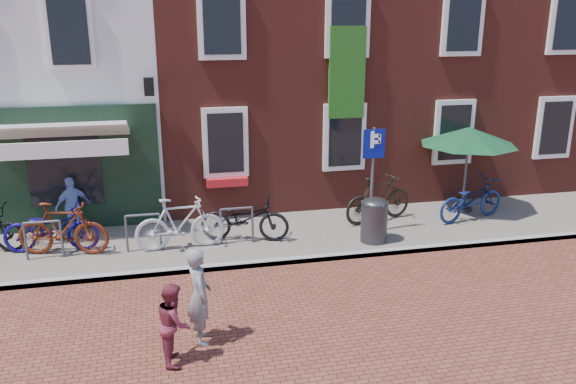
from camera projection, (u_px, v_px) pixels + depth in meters
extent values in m
plane|color=brown|center=(221.00, 271.00, 11.70)|extent=(80.00, 80.00, 0.00)
cube|color=slate|center=(257.00, 238.00, 13.29)|extent=(24.00, 3.00, 0.10)
cube|color=silver|center=(5.00, 32.00, 15.89)|extent=(8.00, 8.00, 9.00)
cube|color=maroon|center=(257.00, 13.00, 17.20)|extent=(6.00, 8.00, 10.00)
cube|color=maroon|center=(443.00, 13.00, 18.45)|extent=(6.00, 8.00, 10.00)
cylinder|color=#353537|center=(374.00, 222.00, 12.87)|extent=(0.59, 0.59, 0.88)
ellipsoid|color=#353537|center=(375.00, 201.00, 12.72)|extent=(0.59, 0.59, 0.26)
cylinder|color=#4C4C4F|center=(372.00, 181.00, 13.19)|extent=(0.07, 0.07, 2.46)
cube|color=navy|center=(374.00, 144.00, 12.91)|extent=(0.50, 0.04, 0.65)
cylinder|color=#4C4C4F|center=(462.00, 209.00, 15.05)|extent=(0.50, 0.50, 0.08)
cylinder|color=#4C4C4F|center=(465.00, 172.00, 14.76)|extent=(0.06, 0.06, 2.05)
cone|color=#134725|center=(469.00, 132.00, 14.47)|extent=(2.44, 2.44, 0.45)
imported|color=slate|center=(199.00, 296.00, 8.97)|extent=(0.45, 0.62, 1.57)
imported|color=maroon|center=(174.00, 323.00, 8.49)|extent=(0.47, 0.61, 1.25)
imported|color=#8AA9E8|center=(73.00, 206.00, 13.26)|extent=(0.85, 0.66, 1.34)
imported|color=#551E0E|center=(63.00, 229.00, 12.10)|extent=(1.98, 0.96, 1.15)
imported|color=#110760|center=(51.00, 228.00, 12.29)|extent=(2.03, 0.87, 1.03)
imported|color=#B6B7B9|center=(180.00, 223.00, 12.41)|extent=(1.93, 0.63, 1.15)
imported|color=black|center=(245.00, 218.00, 12.90)|extent=(2.08, 1.20, 1.03)
imported|color=black|center=(379.00, 199.00, 14.08)|extent=(1.99, 1.07, 1.15)
imported|color=navy|center=(471.00, 199.00, 14.23)|extent=(2.08, 1.19, 1.03)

